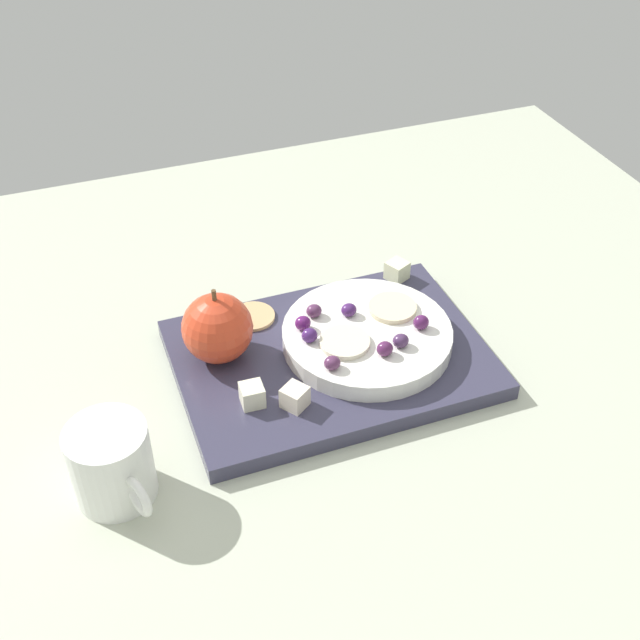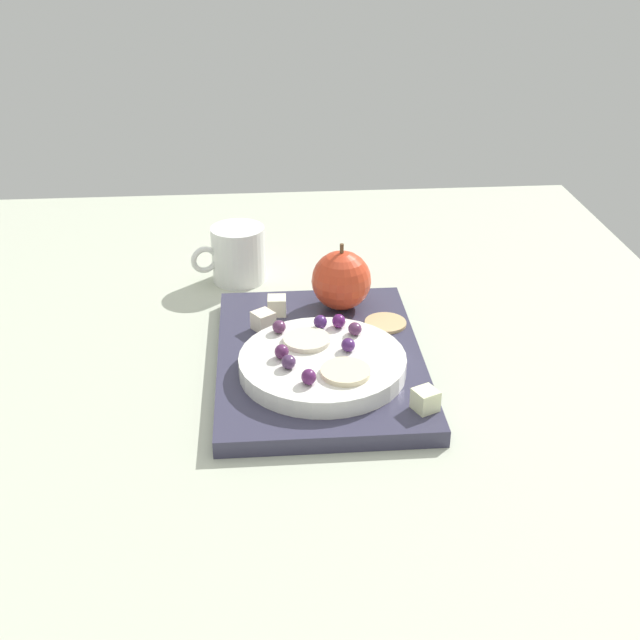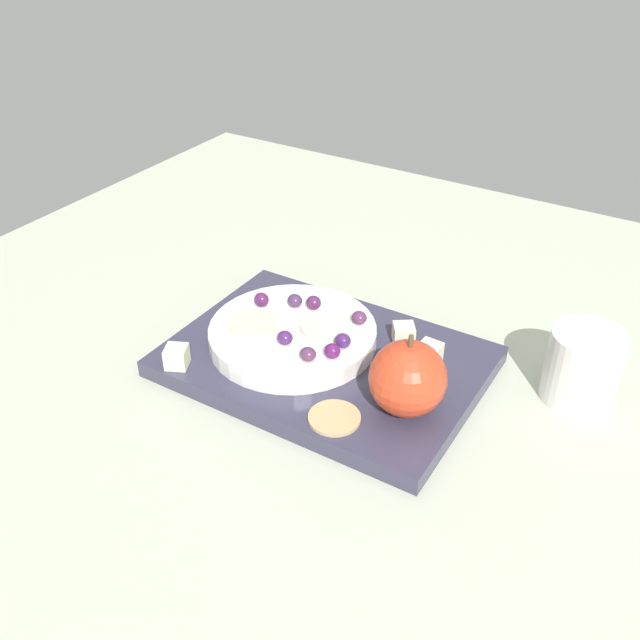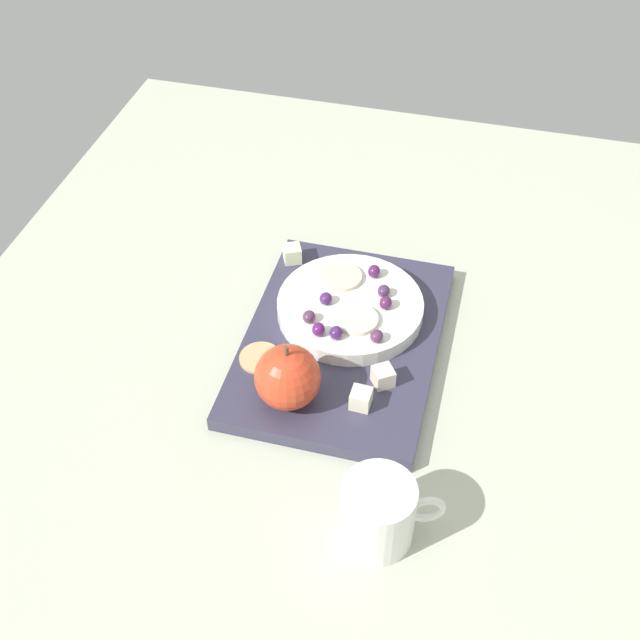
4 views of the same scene
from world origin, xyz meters
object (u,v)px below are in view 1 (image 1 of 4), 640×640
at_px(grape_0, 349,310).
at_px(grape_4, 401,341).
at_px(grape_1, 306,336).
at_px(grape_3, 421,322).
at_px(cheese_cube_2, 295,397).
at_px(cracker_0, 252,316).
at_px(cheese_cube_0, 252,395).
at_px(cup, 112,464).
at_px(cheese_cube_1, 397,270).
at_px(grape_6, 300,324).
at_px(grape_5, 332,363).
at_px(serving_dish, 367,336).
at_px(apple_slice_1, 392,308).
at_px(apple_whole, 217,328).
at_px(grape_2, 385,349).
at_px(platter, 330,359).
at_px(apple_slice_0, 345,342).
at_px(grape_7, 314,311).

xyz_separation_m(grape_0, grape_4, (-0.03, 0.07, 0.00)).
distance_m(grape_1, grape_3, 0.13).
relative_size(cheese_cube_2, grape_1, 1.31).
relative_size(cracker_0, grape_3, 2.94).
xyz_separation_m(cheese_cube_0, grape_0, (-0.14, -0.08, 0.02)).
relative_size(cheese_cube_0, cup, 0.22).
bearing_deg(cheese_cube_1, grape_6, 26.52).
distance_m(cheese_cube_1, grape_5, 0.21).
bearing_deg(cheese_cube_1, grape_3, 77.31).
bearing_deg(serving_dish, apple_slice_1, -151.48).
height_order(apple_whole, grape_3, apple_whole).
distance_m(apple_whole, cheese_cube_1, 0.25).
distance_m(cheese_cube_0, grape_0, 0.16).
bearing_deg(grape_1, cheese_cube_2, 61.50).
height_order(cheese_cube_1, cracker_0, cheese_cube_1).
relative_size(grape_1, cup, 0.17).
bearing_deg(cheese_cube_1, grape_2, 60.75).
distance_m(platter, cheese_cube_0, 0.12).
bearing_deg(cup, grape_5, -167.78).
bearing_deg(cheese_cube_2, grape_1, -118.50).
bearing_deg(grape_4, apple_slice_0, -23.08).
bearing_deg(grape_5, grape_1, -77.59).
relative_size(grape_1, apple_slice_1, 0.33).
xyz_separation_m(grape_0, grape_1, (0.06, 0.03, 0.00)).
bearing_deg(cracker_0, grape_5, 109.36).
bearing_deg(cheese_cube_2, grape_3, -164.35).
distance_m(platter, cracker_0, 0.11).
bearing_deg(apple_slice_0, cracker_0, -54.57).
bearing_deg(apple_slice_1, grape_5, 34.44).
height_order(serving_dish, cup, cup).
relative_size(cheese_cube_1, cracker_0, 0.45).
bearing_deg(cheese_cube_1, grape_4, 66.58).
bearing_deg(grape_2, cup, 9.95).
bearing_deg(cheese_cube_2, apple_whole, -62.98).
relative_size(cracker_0, cup, 0.49).
height_order(cracker_0, grape_3, grape_3).
xyz_separation_m(grape_0, grape_7, (0.04, -0.01, -0.00)).
xyz_separation_m(grape_5, apple_slice_1, (-0.10, -0.07, -0.00)).
bearing_deg(apple_slice_1, platter, 14.50).
bearing_deg(grape_4, grape_1, -24.36).
distance_m(cheese_cube_0, cup, 0.16).
bearing_deg(grape_0, grape_3, 143.23).
bearing_deg(grape_7, grape_3, 149.24).
bearing_deg(cracker_0, cup, 44.50).
height_order(cheese_cube_0, grape_4, grape_4).
xyz_separation_m(grape_1, grape_6, (-0.00, -0.02, 0.00)).
relative_size(grape_1, grape_2, 1.00).
bearing_deg(cup, apple_slice_1, -160.43).
distance_m(cracker_0, grape_2, 0.17).
distance_m(grape_1, apple_slice_1, 0.11).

